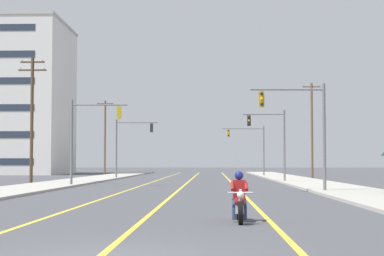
{
  "coord_description": "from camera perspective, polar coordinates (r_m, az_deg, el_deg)",
  "views": [
    {
      "loc": [
        1.9,
        -11.68,
        1.72
      ],
      "look_at": [
        1.08,
        15.62,
        3.17
      ],
      "focal_mm": 60.33,
      "sensor_mm": 36.0,
      "label": 1
    }
  ],
  "objects": [
    {
      "name": "motorcycle_with_rider",
      "position": [
        18.74,
        4.2,
        -6.5
      ],
      "size": [
        0.7,
        2.19,
        1.46
      ],
      "color": "black",
      "rests_on": "ground"
    },
    {
      "name": "utility_pole_left_far",
      "position": [
        87.73,
        -7.7,
        -0.71
      ],
      "size": [
        2.3,
        0.26,
        10.05
      ],
      "color": "brown",
      "rests_on": "ground"
    },
    {
      "name": "traffic_signal_near_left",
      "position": [
        46.93,
        -9.22,
        -0.16
      ],
      "size": [
        4.09,
        0.4,
        6.2
      ],
      "color": "slate",
      "rests_on": "ground"
    },
    {
      "name": "utility_pole_right_far",
      "position": [
        72.08,
        10.55,
        -0.05
      ],
      "size": [
        1.98,
        0.26,
        10.44
      ],
      "color": "brown",
      "rests_on": "ground"
    },
    {
      "name": "sidewalk_kerb_left",
      "position": [
        53.01,
        -11.03,
        -4.77
      ],
      "size": [
        4.4,
        110.0,
        0.14
      ],
      "primitive_type": "cube",
      "color": "#ADA89E",
      "rests_on": "ground"
    },
    {
      "name": "lane_stripe_right",
      "position": [
        56.74,
        3.45,
        -4.77
      ],
      "size": [
        0.16,
        100.0,
        0.01
      ],
      "primitive_type": "cube",
      "color": "yellow",
      "rests_on": "ground"
    },
    {
      "name": "traffic_signal_mid_right",
      "position": [
        55.78,
        7.14,
        -0.66
      ],
      "size": [
        3.64,
        0.37,
        6.2
      ],
      "color": "slate",
      "rests_on": "ground"
    },
    {
      "name": "lane_stripe_left",
      "position": [
        56.94,
        -3.45,
        -4.76
      ],
      "size": [
        0.16,
        100.0,
        0.01
      ],
      "primitive_type": "cube",
      "color": "yellow",
      "rests_on": "ground"
    },
    {
      "name": "traffic_signal_far_right",
      "position": [
        79.56,
        5.29,
        -1.3
      ],
      "size": [
        5.2,
        0.59,
        6.2
      ],
      "color": "slate",
      "rests_on": "ground"
    },
    {
      "name": "lane_stripe_center",
      "position": [
        56.75,
        -0.32,
        -4.78
      ],
      "size": [
        0.16,
        100.0,
        0.01
      ],
      "primitive_type": "cube",
      "color": "yellow",
      "rests_on": "ground"
    },
    {
      "name": "utility_pole_left_near",
      "position": [
        52.99,
        -13.97,
        1.07
      ],
      "size": [
        2.25,
        0.26,
        10.14
      ],
      "color": "#4C3828",
      "rests_on": "ground"
    },
    {
      "name": "traffic_signal_near_right",
      "position": [
        37.09,
        9.8,
        0.62
      ],
      "size": [
        4.27,
        0.5,
        6.2
      ],
      "color": "slate",
      "rests_on": "ground"
    },
    {
      "name": "sidewalk_kerb_right",
      "position": [
        52.3,
        10.4,
        -4.8
      ],
      "size": [
        4.4,
        110.0,
        0.14
      ],
      "primitive_type": "cube",
      "color": "#ADA89E",
      "rests_on": "ground"
    },
    {
      "name": "traffic_signal_mid_left",
      "position": [
        67.39,
        -5.66,
        -1.03
      ],
      "size": [
        4.41,
        0.37,
        6.2
      ],
      "color": "slate",
      "rests_on": "ground"
    }
  ]
}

